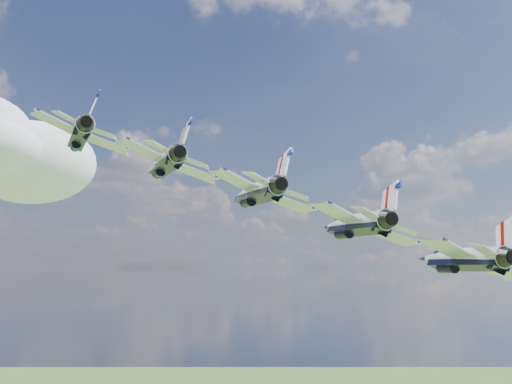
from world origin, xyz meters
TOP-DOWN VIEW (x-y plane):
  - jet_0 at (-35.53, 4.02)m, footprint 16.47×19.41m
  - jet_1 at (-28.46, -4.02)m, footprint 16.47×19.41m
  - jet_2 at (-21.39, -12.05)m, footprint 16.47×19.41m
  - jet_3 at (-14.32, -20.09)m, footprint 16.47×19.41m
  - jet_4 at (-7.25, -28.12)m, footprint 16.47×19.41m

SIDE VIEW (x-z plane):
  - jet_4 at x=-7.25m, z-range 135.89..144.54m
  - jet_3 at x=-14.32m, z-range 139.54..148.19m
  - jet_2 at x=-21.39m, z-range 143.20..151.85m
  - jet_1 at x=-28.46m, z-range 146.85..155.51m
  - jet_0 at x=-35.53m, z-range 150.51..159.16m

